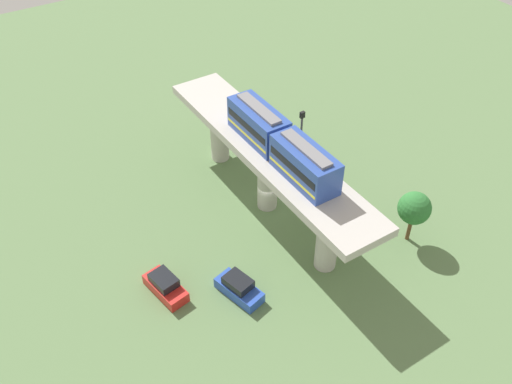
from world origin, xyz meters
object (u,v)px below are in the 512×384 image
object	(u,v)px
parked_car_blue	(239,288)
parked_car_red	(165,286)
tree_near_viaduct	(414,208)
train	(281,143)
signal_post	(300,151)

from	to	relation	value
parked_car_blue	parked_car_red	size ratio (longest dim) A/B	1.02
parked_car_red	tree_near_viaduct	distance (m)	22.42
parked_car_red	tree_near_viaduct	xyz separation A→B (m)	(21.29, -6.33, 3.02)
tree_near_viaduct	parked_car_red	bearing A→B (deg)	163.44
parked_car_blue	tree_near_viaduct	distance (m)	16.80
train	signal_post	size ratio (longest dim) A/B	1.39
train	parked_car_red	size ratio (longest dim) A/B	3.05
parked_car_blue	train	bearing A→B (deg)	22.47
parked_car_blue	parked_car_red	world-z (taller)	same
parked_car_blue	parked_car_red	xyz separation A→B (m)	(-5.01, 3.47, 0.00)
tree_near_viaduct	train	bearing A→B (deg)	133.45
parked_car_blue	tree_near_viaduct	bearing A→B (deg)	-24.10
signal_post	parked_car_blue	bearing A→B (deg)	-146.61
parked_car_red	signal_post	bearing A→B (deg)	3.99
train	parked_car_red	bearing A→B (deg)	-169.33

